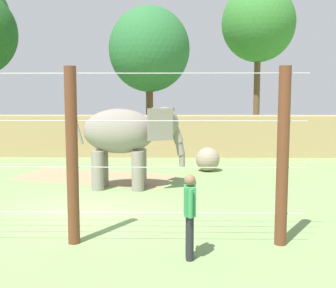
# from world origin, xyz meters

# --- Properties ---
(ground_plane) EXTENTS (120.00, 120.00, 0.00)m
(ground_plane) POSITION_xyz_m (0.00, 0.00, 0.00)
(ground_plane) COLOR #759956
(dirt_patch) EXTENTS (6.61, 4.35, 0.01)m
(dirt_patch) POSITION_xyz_m (-0.73, 4.96, 0.00)
(dirt_patch) COLOR #937F5B
(dirt_patch) RESTS_ON ground
(embankment_wall) EXTENTS (36.00, 1.80, 2.15)m
(embankment_wall) POSITION_xyz_m (0.00, 11.24, 1.07)
(embankment_wall) COLOR tan
(embankment_wall) RESTS_ON ground
(elephant) EXTENTS (3.78, 1.59, 2.80)m
(elephant) POSITION_xyz_m (0.79, 3.00, 1.85)
(elephant) COLOR gray
(elephant) RESTS_ON ground
(enrichment_ball) EXTENTS (1.01, 1.01, 1.01)m
(enrichment_ball) POSITION_xyz_m (3.79, 6.43, 0.51)
(enrichment_ball) COLOR gray
(enrichment_ball) RESTS_ON ground
(cable_fence) EXTENTS (10.33, 0.25, 3.77)m
(cable_fence) POSITION_xyz_m (0.08, -2.51, 1.89)
(cable_fence) COLOR brown
(cable_fence) RESTS_ON ground
(zookeeper) EXTENTS (0.23, 0.58, 1.67)m
(zookeeper) POSITION_xyz_m (2.70, -3.36, 0.93)
(zookeeper) COLOR #232328
(zookeeper) RESTS_ON ground
(tree_left_of_centre) EXTENTS (5.08, 5.08, 10.89)m
(tree_left_of_centre) POSITION_xyz_m (8.16, 18.89, 8.18)
(tree_left_of_centre) COLOR brown
(tree_left_of_centre) RESTS_ON ground
(tree_far_right) EXTENTS (4.90, 4.90, 8.58)m
(tree_far_right) POSITION_xyz_m (0.82, 14.78, 5.99)
(tree_far_right) COLOR brown
(tree_far_right) RESTS_ON ground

